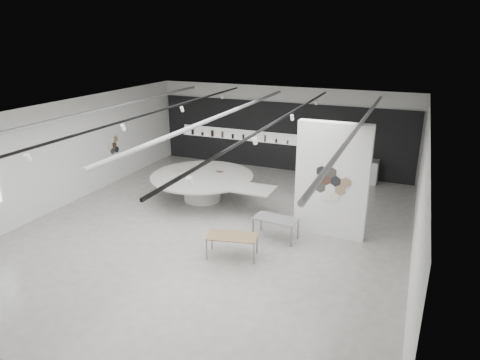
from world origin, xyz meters
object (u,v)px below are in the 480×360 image
at_px(partition_column, 332,181).
at_px(display_island, 204,184).
at_px(sample_table_wood, 232,237).
at_px(kitchen_counter, 357,170).
at_px(sample_table_stone, 276,220).

bearing_deg(partition_column, display_island, 167.89).
relative_size(display_island, sample_table_wood, 3.25).
height_order(partition_column, kitchen_counter, partition_column).
xyz_separation_m(display_island, sample_table_wood, (2.74, -3.57, -0.03)).
relative_size(partition_column, display_island, 0.72).
bearing_deg(display_island, partition_column, -11.34).
bearing_deg(sample_table_stone, partition_column, 33.21).
relative_size(sample_table_wood, kitchen_counter, 0.86).
xyz_separation_m(sample_table_wood, sample_table_stone, (0.78, 1.56, 0.01)).
xyz_separation_m(partition_column, sample_table_wood, (-2.23, -2.50, -1.19)).
bearing_deg(partition_column, kitchen_counter, 89.58).
bearing_deg(display_island, sample_table_stone, -29.00).
bearing_deg(kitchen_counter, display_island, -136.96).
relative_size(partition_column, sample_table_stone, 2.61).
distance_m(partition_column, sample_table_wood, 3.55).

